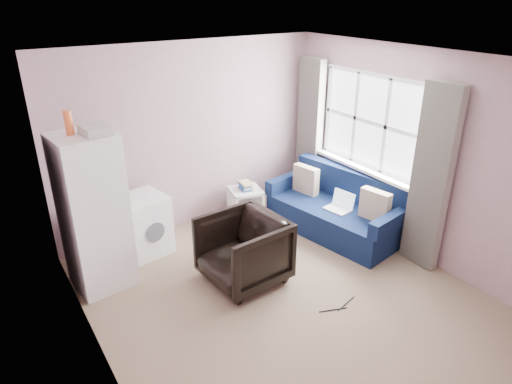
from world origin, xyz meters
The scene contains 8 objects.
room centered at (0.02, 0.01, 1.25)m, with size 3.84×4.24×2.54m.
armchair centered at (-0.20, 0.47, 0.43)m, with size 0.84×0.78×0.86m, color black.
fridge centered at (-1.56, 1.32, 0.89)m, with size 0.67×0.66×2.00m.
washing_machine centered at (-0.91, 1.69, 0.40)m, with size 0.62×0.62×0.76m.
side_table centered at (0.61, 1.73, 0.28)m, with size 0.51×0.51×0.59m.
sofa centered at (1.48, 0.77, 0.30)m, with size 1.15×1.97×0.83m.
window_dressing centered at (1.78, 0.70, 1.11)m, with size 0.17×2.62×2.18m.
floor_cables centered at (0.38, -0.51, 0.01)m, with size 0.49×0.12×0.01m.
Camera 1 is at (-2.49, -3.28, 3.09)m, focal length 32.00 mm.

